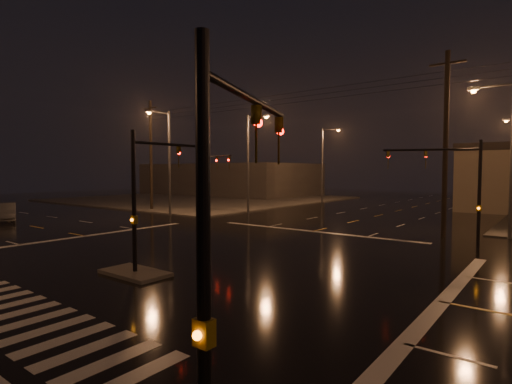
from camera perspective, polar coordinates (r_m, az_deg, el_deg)
ground at (r=20.22m, az=-7.52°, el=-9.33°), size 140.00×140.00×0.00m
sidewalk_nw at (r=62.33m, az=-7.59°, el=-0.93°), size 36.00×36.00×0.12m
median_island at (r=17.68m, az=-16.89°, el=-10.99°), size 3.00×1.60×0.15m
crosswalk at (r=15.44m, az=-32.58°, el=-13.66°), size 15.00×2.60×0.01m
stop_bar_far at (r=28.94m, az=8.12°, el=-5.58°), size 16.00×0.50×0.01m
commercial_block at (r=74.38m, az=-3.79°, el=1.83°), size 30.00×18.00×5.60m
signal_mast_median at (r=17.73m, az=-14.63°, el=1.10°), size 0.25×4.59×6.00m
signal_mast_ne at (r=24.52m, az=26.89°, el=1.47°), size 4.84×1.86×6.00m
signal_mast_nw at (r=33.65m, az=-6.84°, el=2.10°), size 4.84×1.86×6.00m
signal_mast_se at (r=5.67m, az=-4.14°, el=-3.06°), size 1.55×3.87×6.00m
streetlight_1 at (r=40.71m, az=-0.80°, el=5.10°), size 2.77×0.32×10.00m
streetlight_2 at (r=54.19m, az=9.75°, el=4.54°), size 2.77×0.32×10.00m
streetlight_3 at (r=30.14m, az=32.20°, el=5.38°), size 2.77×0.32×10.00m
streetlight_5 at (r=39.16m, az=-12.64°, el=5.11°), size 0.32×2.77×10.00m
utility_pole_0 at (r=45.60m, az=-14.79°, el=5.19°), size 2.20×0.32×12.00m
utility_pole_1 at (r=28.66m, az=25.46°, el=6.36°), size 2.20×0.32×12.00m
car_crossing at (r=40.48m, az=-32.25°, el=-2.47°), size 4.99×3.28×1.55m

